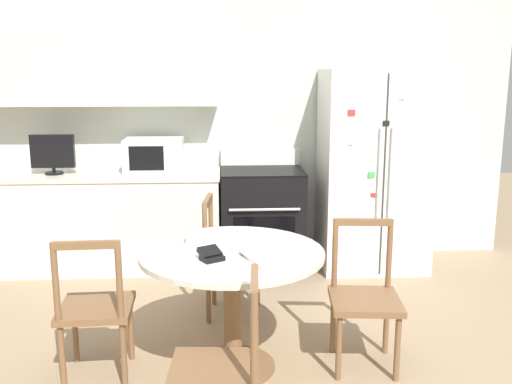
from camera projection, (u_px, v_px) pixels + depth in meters
name	position (u px, v px, depth m)	size (l,w,h in m)	color
back_wall	(209.00, 111.00, 5.42)	(5.20, 0.44, 2.60)	silver
kitchen_counter	(112.00, 221.00, 5.28)	(2.01, 0.64, 0.90)	silver
refrigerator	(373.00, 170.00, 5.25)	(0.95, 0.74, 1.83)	white
oven_range	(262.00, 217.00, 5.32)	(0.76, 0.68, 1.08)	black
microwave	(154.00, 155.00, 5.21)	(0.53, 0.37, 0.31)	white
countertop_tv	(53.00, 153.00, 5.08)	(0.38, 0.16, 0.36)	black
dining_table	(232.00, 277.00, 3.42)	(1.10, 1.10, 0.76)	beige
dining_chair_left	(95.00, 309.00, 3.35)	(0.44, 0.44, 0.90)	brown
dining_chair_right	(364.00, 298.00, 3.52)	(0.46, 0.46, 0.90)	brown
dining_chair_near	(221.00, 371.00, 2.66)	(0.44, 0.44, 0.90)	brown
dining_chair_far	(230.00, 259.00, 4.25)	(0.46, 0.46, 0.90)	brown
candle_glass	(193.00, 238.00, 3.53)	(0.09, 0.09, 0.08)	silver
wallet	(211.00, 255.00, 3.22)	(0.17, 0.17, 0.07)	black
mail_stack	(266.00, 257.00, 3.24)	(0.31, 0.36, 0.02)	white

